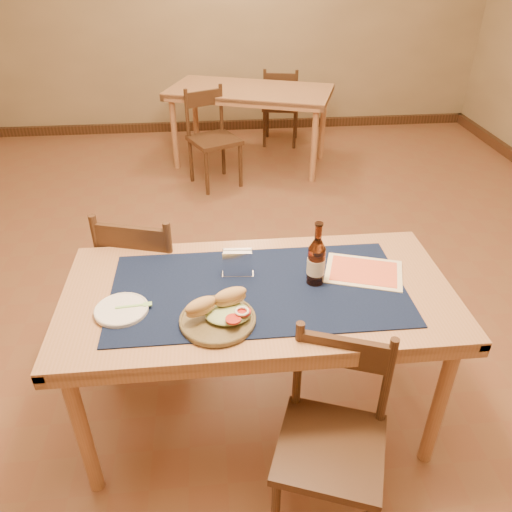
{
  "coord_description": "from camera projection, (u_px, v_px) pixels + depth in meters",
  "views": [
    {
      "loc": [
        -0.17,
        -2.44,
        1.98
      ],
      "look_at": [
        0.0,
        -0.7,
        0.85
      ],
      "focal_mm": 35.0,
      "sensor_mm": 36.0,
      "label": 1
    }
  ],
  "objects": [
    {
      "name": "beer_bottle",
      "position": [
        316.0,
        261.0,
        2.03
      ],
      "size": [
        0.07,
        0.07,
        0.28
      ],
      "color": "#4E220E",
      "rests_on": "placemat"
    },
    {
      "name": "room",
      "position": [
        242.0,
        79.0,
        2.36
      ],
      "size": [
        6.04,
        7.04,
        2.84
      ],
      "color": "brown",
      "rests_on": "ground"
    },
    {
      "name": "menu_card",
      "position": [
        364.0,
        272.0,
        2.14
      ],
      "size": [
        0.38,
        0.33,
        0.01
      ],
      "color": "beige",
      "rests_on": "placemat"
    },
    {
      "name": "chair_main_far",
      "position": [
        151.0,
        279.0,
        2.6
      ],
      "size": [
        0.52,
        0.52,
        0.9
      ],
      "color": "#432818",
      "rests_on": "ground"
    },
    {
      "name": "chair_back_near",
      "position": [
        212.0,
        137.0,
        4.5
      ],
      "size": [
        0.53,
        0.53,
        0.86
      ],
      "color": "#432818",
      "rests_on": "ground"
    },
    {
      "name": "baseboard",
      "position": [
        245.0,
        303.0,
        3.1
      ],
      "size": [
        6.0,
        7.0,
        0.1
      ],
      "color": "#432818",
      "rests_on": "ground"
    },
    {
      "name": "side_plate",
      "position": [
        121.0,
        309.0,
        1.92
      ],
      "size": [
        0.21,
        0.21,
        0.02
      ],
      "color": "white",
      "rests_on": "placemat"
    },
    {
      "name": "chair_main_near",
      "position": [
        333.0,
        436.0,
        1.83
      ],
      "size": [
        0.49,
        0.49,
        0.82
      ],
      "color": "#432818",
      "rests_on": "ground"
    },
    {
      "name": "main_table",
      "position": [
        258.0,
        305.0,
        2.09
      ],
      "size": [
        1.6,
        0.8,
        0.75
      ],
      "color": "#AB7750",
      "rests_on": "ground"
    },
    {
      "name": "sandwich_plate",
      "position": [
        220.0,
        314.0,
        1.86
      ],
      "size": [
        0.29,
        0.29,
        0.11
      ],
      "color": "brown",
      "rests_on": "placemat"
    },
    {
      "name": "placemat",
      "position": [
        258.0,
        289.0,
        2.05
      ],
      "size": [
        1.2,
        0.6,
        0.01
      ],
      "primitive_type": "cube",
      "color": "#0F1837",
      "rests_on": "main_table"
    },
    {
      "name": "napkin_holder",
      "position": [
        238.0,
        264.0,
        2.1
      ],
      "size": [
        0.14,
        0.06,
        0.12
      ],
      "color": "white",
      "rests_on": "placemat"
    },
    {
      "name": "chair_back_far",
      "position": [
        281.0,
        105.0,
        5.39
      ],
      "size": [
        0.46,
        0.46,
        0.83
      ],
      "color": "#432818",
      "rests_on": "ground"
    },
    {
      "name": "fork",
      "position": [
        137.0,
        305.0,
        1.92
      ],
      "size": [
        0.14,
        0.03,
        0.0
      ],
      "color": "#9DE87F",
      "rests_on": "side_plate"
    },
    {
      "name": "back_table",
      "position": [
        250.0,
        97.0,
        4.78
      ],
      "size": [
        1.69,
        1.23,
        0.75
      ],
      "color": "#AB7750",
      "rests_on": "ground"
    }
  ]
}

